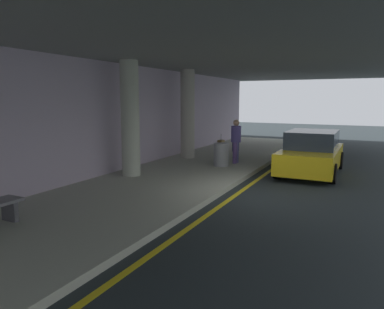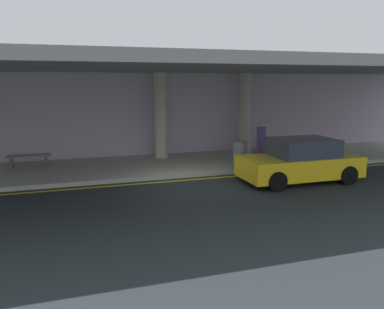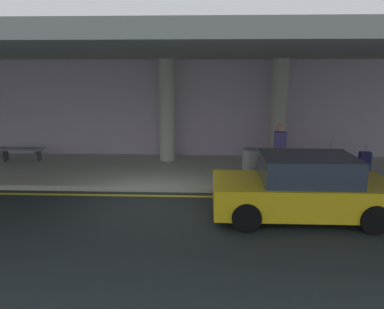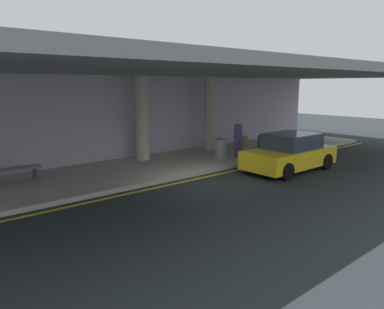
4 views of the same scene
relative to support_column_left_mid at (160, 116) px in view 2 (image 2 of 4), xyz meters
The scene contains 13 objects.
ground_plane 4.78m from the support_column_left_mid, 90.00° to the right, with size 60.00×60.00×0.00m, color #252C2E.
sidewalk 2.27m from the support_column_left_mid, 90.00° to the right, with size 26.00×4.20×0.15m, color #ADB09E.
lane_stripe_yellow 4.17m from the support_column_left_mid, 90.00° to the right, with size 26.00×0.14×0.01m, color yellow.
support_column_left_mid is the anchor object (origin of this frame).
support_column_center 4.00m from the support_column_left_mid, ahead, with size 0.59×0.59×3.65m, color #B2AEA1.
ceiling_overhang 2.64m from the support_column_left_mid, 90.00° to the right, with size 28.00×13.20×0.30m, color gray.
terminal_back_wall 1.00m from the support_column_left_mid, 90.00° to the left, with size 26.00×0.30×3.80m, color #BBABC1.
car_yellow_taxi 6.40m from the support_column_left_mid, 53.78° to the right, with size 4.10×1.92×1.50m.
traveler_with_luggage 4.40m from the support_column_left_mid, 31.66° to the right, with size 0.38×0.38×1.68m.
suitcase_upright_primary 5.94m from the support_column_left_mid, ahead, with size 0.36×0.22×0.90m.
suitcase_upright_secondary 6.97m from the support_column_left_mid, 10.09° to the right, with size 0.36×0.22×0.90m.
bench_metal 5.55m from the support_column_left_mid, behind, with size 1.60×0.50×0.48m.
trash_bin_steel 3.75m from the support_column_left_mid, 34.91° to the right, with size 0.56×0.56×0.85m, color gray.
Camera 2 is at (-3.93, -12.17, 3.40)m, focal length 36.80 mm.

